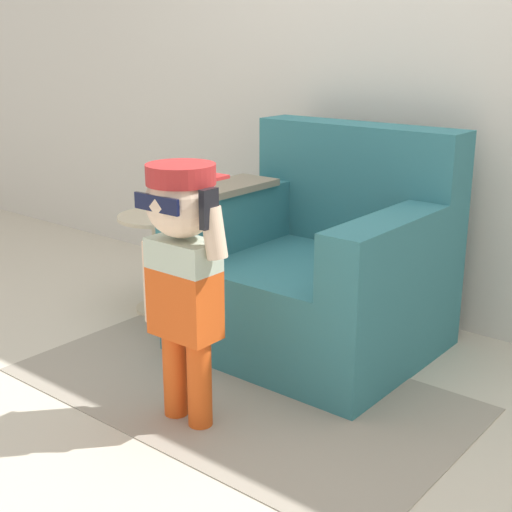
{
  "coord_description": "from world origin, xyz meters",
  "views": [
    {
      "loc": [
        1.56,
        -2.35,
        1.34
      ],
      "look_at": [
        -0.11,
        -0.3,
        0.53
      ],
      "focal_mm": 50.0,
      "sensor_mm": 36.0,
      "label": 1
    }
  ],
  "objects": [
    {
      "name": "ground_plane",
      "position": [
        0.0,
        0.0,
        0.0
      ],
      "size": [
        10.0,
        10.0,
        0.0
      ],
      "primitive_type": "plane",
      "color": "beige"
    },
    {
      "name": "wall_back",
      "position": [
        0.0,
        0.74,
        1.3
      ],
      "size": [
        10.0,
        0.05,
        2.6
      ],
      "color": "silver",
      "rests_on": "ground_plane"
    },
    {
      "name": "armchair",
      "position": [
        -0.12,
        0.17,
        0.35
      ],
      "size": [
        1.03,
        0.91,
        0.97
      ],
      "color": "teal",
      "rests_on": "ground_plane"
    },
    {
      "name": "person_child",
      "position": [
        -0.1,
        -0.71,
        0.63
      ],
      "size": [
        0.39,
        0.29,
        0.95
      ],
      "color": "#E05119",
      "rests_on": "ground_plane"
    },
    {
      "name": "side_table",
      "position": [
        -0.98,
        0.0,
        0.3
      ],
      "size": [
        0.41,
        0.41,
        0.5
      ],
      "color": "beige",
      "rests_on": "ground_plane"
    },
    {
      "name": "rug",
      "position": [
        -0.11,
        -0.41,
        0.0
      ],
      "size": [
        1.78,
        1.02,
        0.01
      ],
      "color": "#9E9384",
      "rests_on": "ground_plane"
    }
  ]
}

